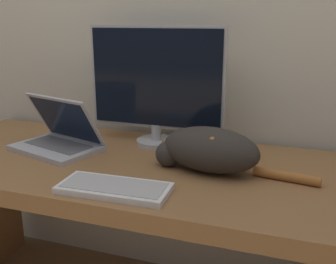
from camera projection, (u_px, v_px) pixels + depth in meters
wall_back at (167, 0)px, 1.69m from camera, size 6.40×0.06×2.60m
desk at (131, 194)px, 1.50m from camera, size 1.76×0.73×0.71m
monitor at (156, 84)px, 1.59m from camera, size 0.57×0.17×0.49m
laptop at (59, 139)px, 1.58m from camera, size 0.39×0.31×0.22m
external_keyboard at (114, 188)px, 1.21m from camera, size 0.35×0.16×0.02m
cat at (209, 149)px, 1.35m from camera, size 0.57×0.23×0.16m
small_toy at (248, 152)px, 1.49m from camera, size 0.05×0.05×0.05m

